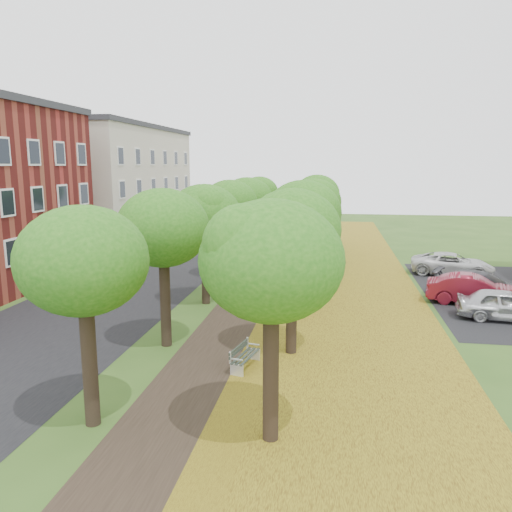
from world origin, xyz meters
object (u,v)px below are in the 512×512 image
at_px(car_white, 452,264).
at_px(car_red, 473,290).
at_px(car_grey, 482,285).
at_px(bench, 244,356).
at_px(car_silver, 506,305).

bearing_deg(car_white, car_red, -173.39).
bearing_deg(car_grey, bench, 159.40).
xyz_separation_m(bench, car_silver, (10.59, 7.04, 0.29)).
bearing_deg(bench, car_red, -33.42).
height_order(bench, car_grey, car_grey).
bearing_deg(car_red, bench, 145.85).
height_order(bench, car_red, car_red).
distance_m(car_grey, car_white, 5.70).
bearing_deg(car_silver, car_white, 8.71).
xyz_separation_m(car_silver, car_white, (-0.22, 9.41, -0.01)).
distance_m(car_red, car_grey, 1.38).
bearing_deg(car_silver, car_grey, 7.32).
bearing_deg(bench, car_grey, -32.11).
height_order(car_grey, car_white, same).
xyz_separation_m(bench, car_grey, (10.59, 10.75, 0.29)).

